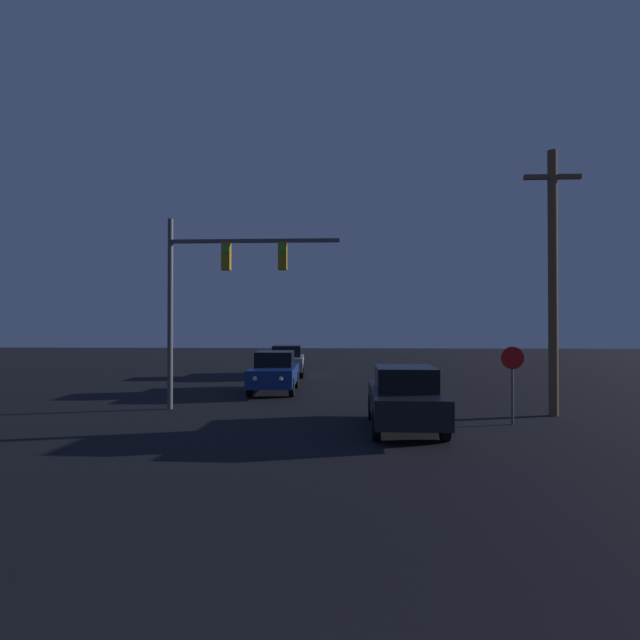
% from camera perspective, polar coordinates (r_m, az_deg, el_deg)
% --- Properties ---
extents(car_near, '(1.89, 4.51, 1.68)m').
position_cam_1_polar(car_near, '(13.60, 9.63, -8.72)').
color(car_near, black).
rests_on(car_near, ground_plane).
extents(car_mid, '(1.93, 4.53, 1.68)m').
position_cam_1_polar(car_mid, '(20.92, -5.21, -5.90)').
color(car_mid, navy).
rests_on(car_mid, ground_plane).
extents(car_far, '(2.04, 4.57, 1.68)m').
position_cam_1_polar(car_far, '(27.58, -3.78, -4.63)').
color(car_far, '#99999E').
rests_on(car_far, ground_plane).
extents(traffic_signal_mast, '(5.70, 0.30, 6.31)m').
position_cam_1_polar(traffic_signal_mast, '(16.86, -12.01, 4.39)').
color(traffic_signal_mast, '#4C4C51').
rests_on(traffic_signal_mast, ground_plane).
extents(stop_sign, '(0.63, 0.07, 2.17)m').
position_cam_1_polar(stop_sign, '(14.95, 21.13, -5.45)').
color(stop_sign, '#4C4C51').
rests_on(stop_sign, ground_plane).
extents(utility_pole, '(1.71, 0.28, 8.14)m').
position_cam_1_polar(utility_pole, '(16.91, 25.07, 4.43)').
color(utility_pole, brown).
rests_on(utility_pole, ground_plane).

